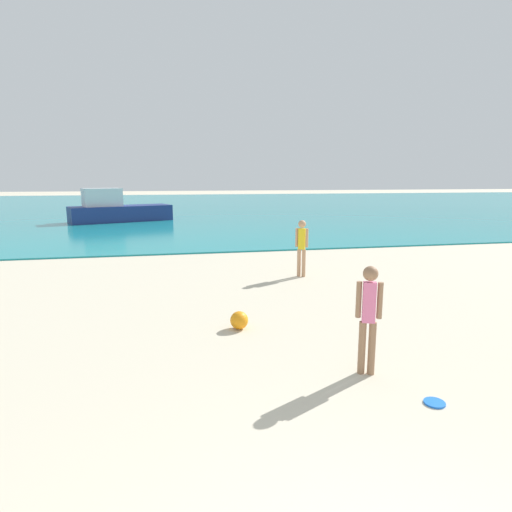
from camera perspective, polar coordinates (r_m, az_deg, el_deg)
water at (r=45.95m, az=-9.84°, el=6.83°), size 160.00×60.00×0.06m
person_standing at (r=6.28m, az=15.06°, el=-7.59°), size 0.35×0.21×1.62m
frisbee at (r=6.10m, az=23.11°, el=-17.89°), size 0.27×0.27×0.03m
person_distant at (r=12.21m, az=6.23°, el=1.53°), size 0.34×0.24×1.66m
boat_near at (r=29.04m, az=-18.37°, el=5.96°), size 6.68×4.12×2.17m
beach_ball at (r=8.07m, az=-2.30°, el=-8.73°), size 0.35×0.35×0.35m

